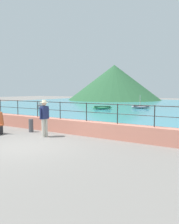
# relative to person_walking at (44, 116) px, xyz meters

# --- Properties ---
(ground_plane) EXTENTS (120.00, 120.00, 0.00)m
(ground_plane) POSITION_rel_person_walking_xyz_m (0.62, -1.81, -0.98)
(ground_plane) COLOR slate
(promenade_wall) EXTENTS (20.00, 0.56, 0.70)m
(promenade_wall) POSITION_rel_person_walking_xyz_m (0.62, 1.39, -0.63)
(promenade_wall) COLOR tan
(promenade_wall) RESTS_ON ground
(railing) EXTENTS (18.44, 0.04, 0.90)m
(railing) POSITION_rel_person_walking_xyz_m (0.62, 1.39, 0.34)
(railing) COLOR #282623
(railing) RESTS_ON promenade_wall
(lake_water) EXTENTS (64.00, 44.32, 0.06)m
(lake_water) POSITION_rel_person_walking_xyz_m (0.62, 24.03, -0.95)
(lake_water) COLOR teal
(lake_water) RESTS_ON ground
(hill_main) EXTENTS (20.79, 20.79, 7.87)m
(hill_main) POSITION_rel_person_walking_xyz_m (-15.89, 38.59, 2.96)
(hill_main) COLOR #285633
(hill_main) RESTS_ON ground
(person_walking) EXTENTS (0.38, 0.57, 1.75)m
(person_walking) POSITION_rel_person_walking_xyz_m (0.00, 0.00, 0.00)
(person_walking) COLOR beige
(person_walking) RESTS_ON ground
(bollard) EXTENTS (0.24, 0.24, 0.69)m
(bollard) POSITION_rel_person_walking_xyz_m (-1.48, 0.51, -0.63)
(bollard) COLOR #4C4C51
(bollard) RESTS_ON ground
(boat_0) EXTENTS (2.20, 2.32, 0.76)m
(boat_0) POSITION_rel_person_walking_xyz_m (-12.50, 12.32, -0.65)
(boat_0) COLOR gray
(boat_0) RESTS_ON lake_water
(boat_1) EXTENTS (2.44, 1.95, 1.62)m
(boat_1) POSITION_rel_person_walking_xyz_m (-2.11, 18.47, -0.72)
(boat_1) COLOR gray
(boat_1) RESTS_ON lake_water
(boat_4) EXTENTS (2.39, 2.07, 0.36)m
(boat_4) POSITION_rel_person_walking_xyz_m (-5.34, 14.80, -0.72)
(boat_4) COLOR #338C59
(boat_4) RESTS_ON lake_water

